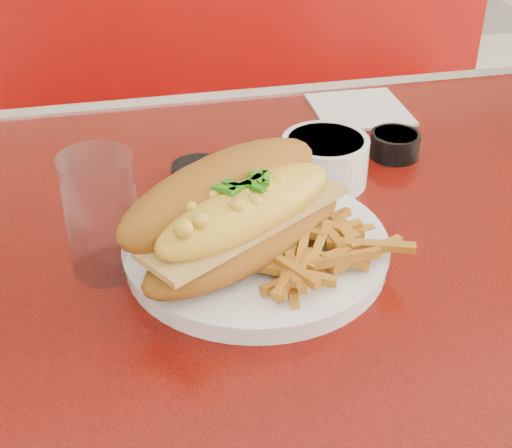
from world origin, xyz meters
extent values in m
cube|color=red|center=(0.00, 0.00, 0.75)|extent=(1.20, 0.80, 0.04)
cube|color=white|center=(0.00, 0.40, 0.75)|extent=(1.22, 0.03, 0.04)
cube|color=#950D09|center=(0.00, 0.78, 0.23)|extent=(1.20, 0.50, 0.45)
cube|color=#950D09|center=(0.00, 1.00, 0.68)|extent=(1.20, 0.08, 0.45)
cylinder|color=white|center=(-0.18, -0.01, 0.78)|extent=(0.27, 0.27, 0.02)
cylinder|color=white|center=(-0.18, -0.01, 0.79)|extent=(0.27, 0.27, 0.00)
ellipsoid|color=#9B5D19|center=(-0.19, -0.04, 0.81)|extent=(0.25, 0.20, 0.05)
cube|color=tan|center=(-0.19, -0.04, 0.83)|extent=(0.22, 0.17, 0.01)
ellipsoid|color=yellow|center=(-0.19, -0.04, 0.85)|extent=(0.22, 0.17, 0.05)
ellipsoid|color=#9B5D19|center=(-0.21, -0.01, 0.85)|extent=(0.26, 0.21, 0.10)
cube|color=silver|center=(-0.11, -0.02, 0.79)|extent=(0.01, 0.11, 0.00)
cube|color=silver|center=(-0.11, 0.05, 0.79)|extent=(0.02, 0.03, 0.00)
cylinder|color=white|center=(-0.07, 0.12, 0.80)|extent=(0.12, 0.12, 0.06)
cylinder|color=black|center=(-0.07, 0.12, 0.82)|extent=(0.11, 0.11, 0.01)
cylinder|color=black|center=(-0.22, 0.13, 0.79)|extent=(0.08, 0.08, 0.03)
cylinder|color=#F38758|center=(-0.22, 0.13, 0.80)|extent=(0.07, 0.07, 0.01)
cylinder|color=black|center=(0.04, 0.16, 0.79)|extent=(0.08, 0.08, 0.03)
cylinder|color=#F38758|center=(0.04, 0.16, 0.80)|extent=(0.07, 0.07, 0.01)
cylinder|color=silver|center=(-0.33, 0.00, 0.83)|extent=(0.08, 0.08, 0.12)
cube|color=silver|center=(0.04, 0.31, 0.77)|extent=(0.13, 0.13, 0.00)
camera|label=1|loc=(-0.31, -0.59, 1.20)|focal=50.00mm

